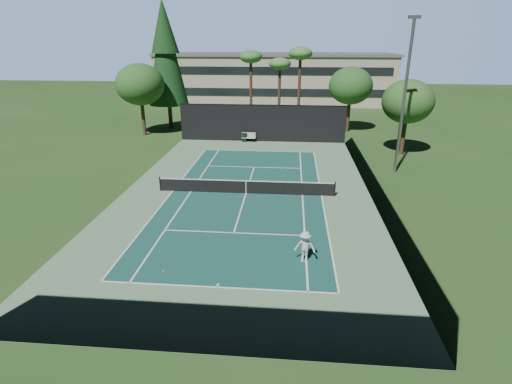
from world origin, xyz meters
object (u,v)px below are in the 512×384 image
tennis_net (246,186)px  trash_bin (244,137)px  tennis_ball_d (221,183)px  tennis_ball_a (164,271)px  tennis_ball_b (229,179)px  park_bench (249,137)px  tennis_ball_c (284,176)px  player (305,247)px

tennis_net → trash_bin: 15.84m
tennis_ball_d → tennis_net: bearing=-42.3°
tennis_ball_d → trash_bin: (0.32, 13.69, 0.44)m
tennis_ball_a → tennis_ball_b: tennis_ball_a is taller
tennis_net → tennis_ball_d: tennis_net is taller
tennis_net → tennis_ball_b: bearing=119.3°
park_bench → trash_bin: size_ratio=1.59×
tennis_ball_d → trash_bin: 13.70m
tennis_ball_a → trash_bin: bearing=88.0°
tennis_net → tennis_ball_c: tennis_net is taller
tennis_net → tennis_ball_b: size_ratio=222.56×
tennis_ball_c → park_bench: size_ratio=0.05×
tennis_ball_d → trash_bin: bearing=88.7°
player → trash_bin: bearing=111.6°
tennis_net → tennis_ball_d: size_ratio=178.27×
trash_bin → park_bench: bearing=-1.3°
tennis_net → tennis_ball_a: 11.17m
player → trash_bin: player is taller
player → tennis_ball_d: (-6.25, 11.25, -0.80)m
tennis_ball_a → park_bench: park_bench is taller
tennis_ball_a → tennis_ball_c: (5.55, 15.00, -0.00)m
tennis_ball_d → park_bench: bearing=86.7°
player → park_bench: 25.52m
park_bench → tennis_ball_c: bearing=-70.1°
tennis_ball_c → tennis_ball_d: bearing=-156.4°
tennis_ball_b → tennis_ball_d: 1.18m
tennis_net → trash_bin: tennis_net is taller
tennis_net → tennis_ball_b: 3.60m
player → tennis_ball_c: 13.51m
tennis_ball_d → park_bench: size_ratio=0.05×
tennis_ball_a → tennis_ball_d: (0.60, 12.83, 0.00)m
tennis_net → player: bearing=-66.5°
tennis_net → trash_bin: (-1.92, 15.73, -0.08)m
player → park_bench: (-5.46, 24.93, -0.29)m
player → tennis_ball_a: size_ratio=23.49×
park_bench → tennis_ball_d: bearing=-93.3°
tennis_ball_c → park_bench: park_bench is taller
tennis_net → trash_bin: bearing=97.0°
tennis_net → tennis_ball_c: size_ratio=186.24×
tennis_ball_b → tennis_ball_d: size_ratio=0.80×
player → tennis_ball_a: player is taller
tennis_ball_a → trash_bin: trash_bin is taller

